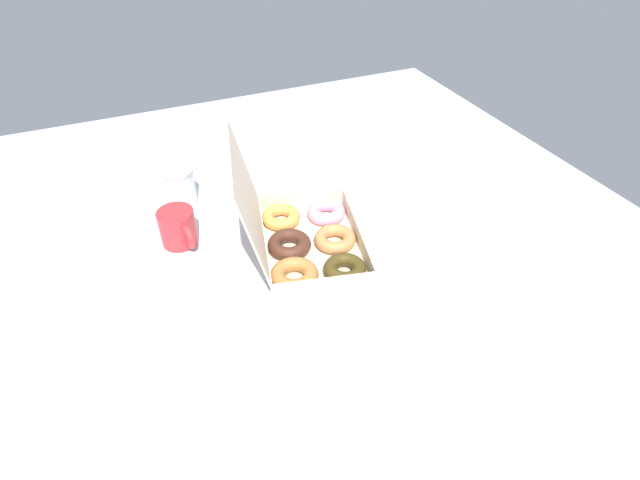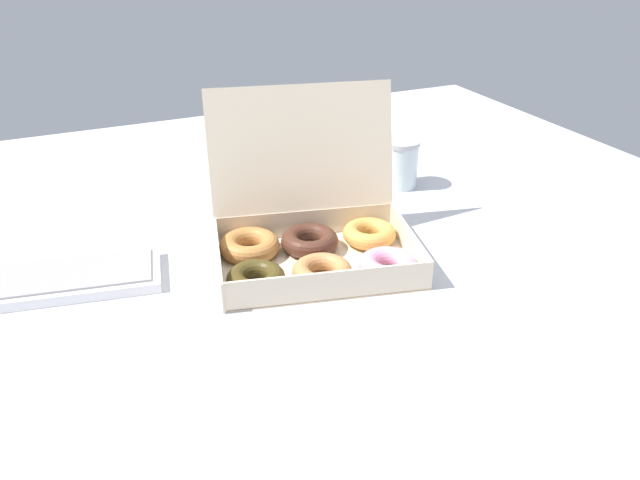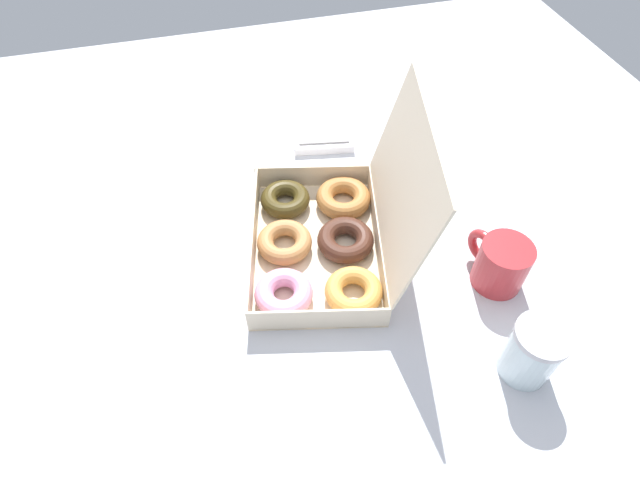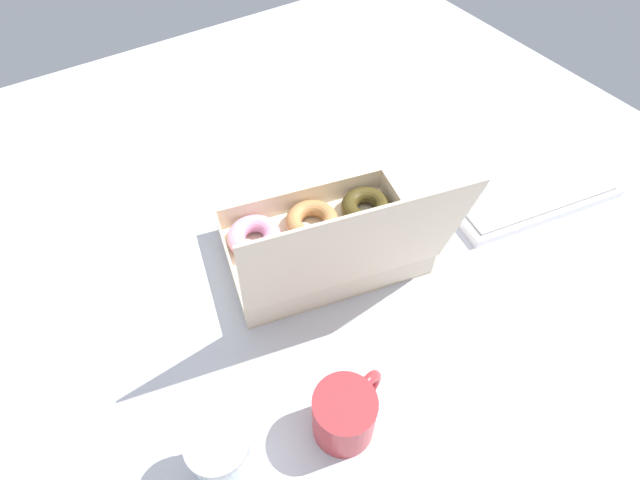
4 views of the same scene
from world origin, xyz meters
TOP-DOWN VIEW (x-y plane):
  - ground_plane at (0.00, 0.00)cm, footprint 180.00×180.00cm
  - donut_box at (-3.83, -1.61)cm, footprint 39.05×34.94cm
  - keyboard at (-45.92, 8.19)cm, footprint 36.10×18.88cm
  - coffee_mug at (10.55, 24.88)cm, footprint 12.14×8.66cm
  - glass_jar at (26.94, 21.10)cm, footprint 7.98×7.98cm

SIDE VIEW (x-z plane):
  - ground_plane at x=0.00cm, z-range -2.00..0.00cm
  - keyboard at x=-45.92cm, z-range -0.04..2.16cm
  - donut_box at x=-3.83cm, z-range -10.19..17.23cm
  - coffee_mug at x=10.55cm, z-range 0.12..9.00cm
  - glass_jar at x=26.94cm, z-range 0.05..10.58cm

